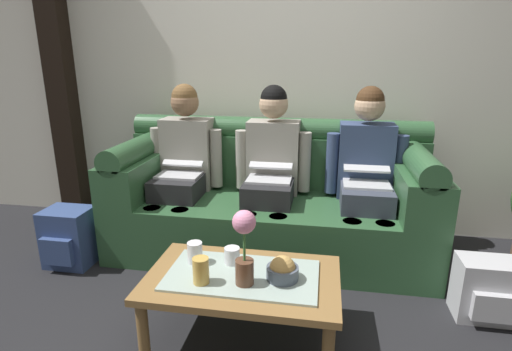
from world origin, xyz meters
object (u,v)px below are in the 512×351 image
Objects in this scene: snack_bowl at (282,270)px; person_middle at (271,165)px; flower_vase at (244,243)px; cup_near_left at (195,253)px; person_right at (366,169)px; person_left at (183,161)px; coffee_table at (242,283)px; couch at (271,202)px; cup_near_right at (201,270)px; cup_far_center at (232,255)px; backpack_right at (490,291)px; backpack_left at (69,238)px.

person_middle is at bearing 100.87° from snack_bowl.
flower_vase is 0.37m from cup_near_left.
person_left is at bearing 179.99° from person_right.
flower_vase is at bearing -88.53° from person_middle.
person_left is at bearing 122.67° from coffee_table.
coffee_table is (0.00, -1.04, -0.34)m from person_middle.
person_middle reaches higher than couch.
person_left is 0.67m from person_middle.
flower_vase is at bearing -157.16° from snack_bowl.
cup_near_right is at bearing -165.13° from snack_bowl.
person_left is at bearing -179.69° from couch.
couch is 26.44× the size of cup_far_center.
cup_far_center is (0.19, 0.03, -0.01)m from cup_near_left.
person_left is 1.07m from cup_near_left.
backpack_right is (1.28, 0.47, -0.41)m from flower_vase.
person_middle is at bearing 179.99° from person_right.
couch is at bearing 179.67° from person_right.
person_middle is 0.67m from person_right.
person_middle is (0.67, -0.00, 0.00)m from person_left.
cup_near_right is at bearing -29.23° from backpack_left.
person_left reaches higher than cup_near_left.
coffee_table is 0.22m from snack_bowl.
person_left is at bearing 161.77° from backpack_right.
couch is 0.95m from cup_far_center.
backpack_right is (1.31, 0.39, -0.14)m from coffee_table.
flower_vase is (0.03, -0.08, 0.26)m from coffee_table.
flower_vase is 1.56m from backpack_left.
person_left and person_right have the same top height.
cup_near_right is (-0.85, -1.15, -0.23)m from person_right.
snack_bowl is 0.48m from cup_near_left.
cup_near_left is (0.40, -0.97, -0.23)m from person_left.
flower_vase is 3.31× the size of cup_near_left.
person_left is 1.27m from cup_near_right.
couch is 6.09× the size of flower_vase.
coffee_table is 11.23× the size of cup_far_center.
cup_near_right reaches higher than backpack_right.
couch is at bearing 0.31° from person_left.
cup_near_left is 0.32× the size of backpack_right.
snack_bowl is (0.20, -1.06, 0.04)m from couch.
flower_vase is at bearing -88.53° from couch.
coffee_table is at bearing -90.00° from person_middle.
person_right is 1.45m from cup_near_right.
person_left reaches higher than backpack_right.
snack_bowl is 0.30m from cup_far_center.
snack_bowl is 1.39× the size of cup_near_left.
person_middle is at bearing 81.25° from cup_near_right.
cup_near_right reaches higher than snack_bowl.
person_middle is 3.48× the size of backpack_right.
backpack_right is (1.58, 0.32, -0.25)m from cup_near_left.
flower_vase is 1.43m from backpack_right.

